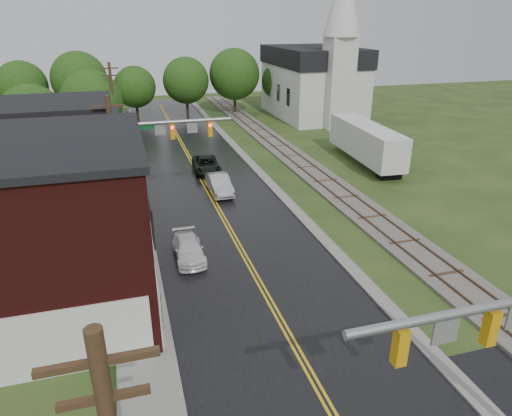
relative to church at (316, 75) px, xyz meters
name	(u,v)px	position (x,y,z in m)	size (l,w,h in m)	color
main_road	(205,186)	(-20.00, -23.74, -5.83)	(10.00, 90.00, 0.02)	black
curb_right	(251,164)	(-14.60, -18.74, -5.83)	(0.80, 70.00, 0.12)	gray
sidewalk_left	(132,218)	(-26.20, -28.74, -5.83)	(2.40, 50.00, 0.12)	gray
yellow_house	(53,177)	(-31.00, -27.74, -2.63)	(8.00, 7.00, 6.40)	tan
darkred_building	(79,154)	(-30.00, -18.74, -3.63)	(7.00, 6.00, 4.40)	#3F0F0C
church	(316,75)	(0.00, 0.00, 0.00)	(10.40, 18.40, 20.00)	silver
railroad	(296,159)	(-10.00, -18.74, -5.73)	(3.20, 80.00, 0.30)	#59544C
traffic_signal_near	(509,339)	(-16.53, -51.74, -0.87)	(7.34, 0.30, 7.20)	gray
traffic_signal_far	(163,140)	(-23.47, -26.74, -0.86)	(7.34, 0.43, 7.20)	gray
utility_pole_b	(116,167)	(-26.80, -31.74, -1.11)	(1.80, 0.28, 9.00)	#382616
utility_pole_c	(114,105)	(-26.80, -9.74, -1.11)	(1.80, 0.28, 9.00)	#382616
tree_left_c	(34,119)	(-33.85, -13.84, -1.32)	(6.00, 6.00, 7.65)	black
tree_left_e	(94,102)	(-28.85, -7.84, -1.02)	(6.40, 6.40, 8.16)	black
suv_dark	(206,165)	(-19.20, -19.98, -5.15)	(2.27, 4.91, 1.37)	black
sedan_silver	(219,184)	(-19.20, -25.60, -5.10)	(1.56, 4.48, 1.48)	#B3B3B8
pickup_white	(188,249)	(-23.20, -35.72, -5.25)	(1.64, 4.02, 1.17)	white
semi_trailer	(366,141)	(-4.09, -21.82, -3.58)	(3.40, 12.11, 3.79)	black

